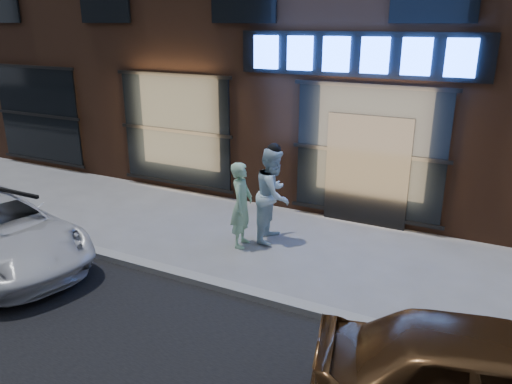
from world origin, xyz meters
The scene contains 4 objects.
ground centered at (0.00, 0.00, 0.00)m, with size 90.00×90.00×0.00m, color slate.
curb centered at (0.00, 0.00, 0.06)m, with size 60.00×0.25×0.12m, color gray.
man_bowtie centered at (-1.84, 1.68, 0.85)m, with size 0.62×0.41×1.71m, color #9DCEA8.
man_cap centered at (-1.42, 2.25, 0.96)m, with size 0.93×0.73×1.92m, color white.
Camera 1 is at (2.57, -6.28, 4.22)m, focal length 35.00 mm.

